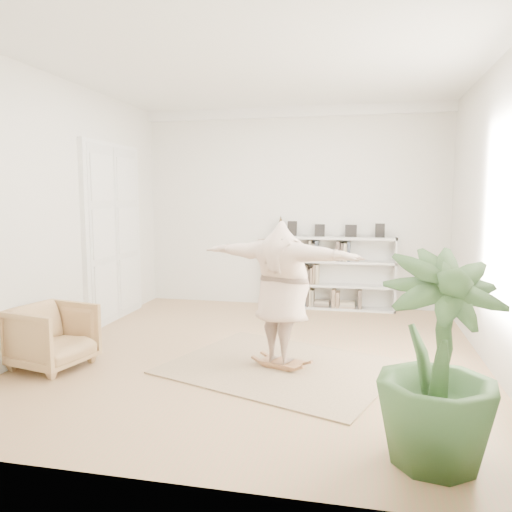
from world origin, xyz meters
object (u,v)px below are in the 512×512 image
(bookshelf, at_px, (333,274))
(person, at_px, (282,289))
(armchair, at_px, (52,336))
(houseplant, at_px, (438,360))
(rocker_board, at_px, (282,363))

(bookshelf, relative_size, person, 1.08)
(armchair, distance_m, houseplant, 4.35)
(person, bearing_deg, bookshelf, -76.81)
(person, bearing_deg, rocker_board, -96.66)
(armchair, distance_m, rocker_board, 2.73)
(rocker_board, distance_m, houseplant, 2.47)
(houseplant, bearing_deg, bookshelf, 101.93)
(rocker_board, height_order, houseplant, houseplant)
(armchair, height_order, rocker_board, armchair)
(houseplant, bearing_deg, rocker_board, 128.65)
(bookshelf, distance_m, armchair, 4.90)
(rocker_board, xyz_separation_m, houseplant, (1.47, -1.84, 0.75))
(armchair, xyz_separation_m, person, (2.66, 0.54, 0.57))
(houseplant, bearing_deg, armchair, 162.52)
(bookshelf, xyz_separation_m, person, (-0.39, -3.29, 0.31))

